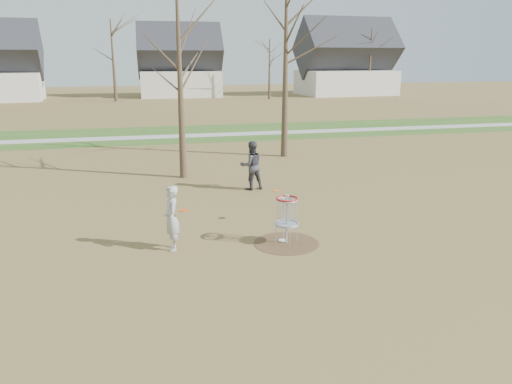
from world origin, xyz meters
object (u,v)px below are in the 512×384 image
player_throwing (251,165)px  disc_grounded (282,240)px  disc_golf_basket (287,212)px  player_standing (172,218)px

player_throwing → disc_grounded: 5.79m
player_throwing → disc_golf_basket: 5.92m
disc_grounded → player_standing: bearing=178.5°
player_throwing → disc_grounded: bearing=77.8°
disc_grounded → disc_golf_basket: disc_golf_basket is taller
player_standing → disc_grounded: player_standing is taller
player_throwing → disc_golf_basket: bearing=78.5°
player_standing → player_throwing: player_throwing is taller
player_standing → disc_golf_basket: 3.08m
player_throwing → disc_grounded: size_ratio=8.53×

